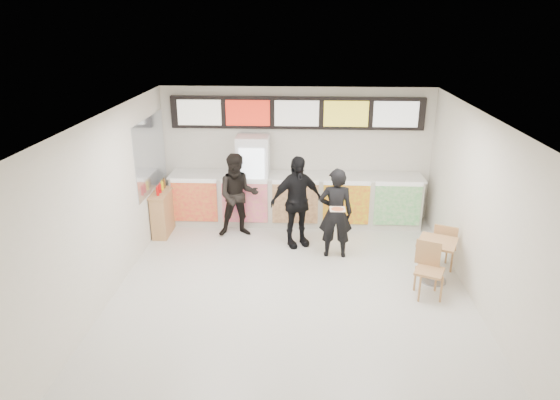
# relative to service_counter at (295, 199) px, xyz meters

# --- Properties ---
(floor) EXTENTS (7.00, 7.00, 0.00)m
(floor) POSITION_rel_service_counter_xyz_m (-0.00, -3.09, -0.57)
(floor) COLOR beige
(floor) RESTS_ON ground
(ceiling) EXTENTS (7.00, 7.00, 0.00)m
(ceiling) POSITION_rel_service_counter_xyz_m (-0.00, -3.09, 2.43)
(ceiling) COLOR white
(ceiling) RESTS_ON wall_back
(wall_back) EXTENTS (6.00, 0.00, 6.00)m
(wall_back) POSITION_rel_service_counter_xyz_m (-0.00, 0.41, 0.93)
(wall_back) COLOR silver
(wall_back) RESTS_ON floor
(wall_left) EXTENTS (0.00, 7.00, 7.00)m
(wall_left) POSITION_rel_service_counter_xyz_m (-3.00, -3.09, 0.93)
(wall_left) COLOR silver
(wall_left) RESTS_ON floor
(wall_right) EXTENTS (0.00, 7.00, 7.00)m
(wall_right) POSITION_rel_service_counter_xyz_m (3.00, -3.09, 0.93)
(wall_right) COLOR silver
(wall_right) RESTS_ON floor
(service_counter) EXTENTS (5.56, 0.77, 1.14)m
(service_counter) POSITION_rel_service_counter_xyz_m (0.00, 0.00, 0.00)
(service_counter) COLOR silver
(service_counter) RESTS_ON floor
(menu_board) EXTENTS (5.50, 0.14, 0.70)m
(menu_board) POSITION_rel_service_counter_xyz_m (0.00, 0.32, 1.88)
(menu_board) COLOR black
(menu_board) RESTS_ON wall_back
(drinks_fridge) EXTENTS (0.70, 0.67, 2.00)m
(drinks_fridge) POSITION_rel_service_counter_xyz_m (-0.93, 0.02, 0.43)
(drinks_fridge) COLOR white
(drinks_fridge) RESTS_ON floor
(mirror_panel) EXTENTS (0.01, 2.00, 1.50)m
(mirror_panel) POSITION_rel_service_counter_xyz_m (-2.99, -0.64, 1.18)
(mirror_panel) COLOR #B2B7BF
(mirror_panel) RESTS_ON wall_left
(customer_main) EXTENTS (0.65, 0.43, 1.78)m
(customer_main) POSITION_rel_service_counter_xyz_m (0.79, -1.60, 0.32)
(customer_main) COLOR black
(customer_main) RESTS_ON floor
(customer_left) EXTENTS (0.97, 0.81, 1.79)m
(customer_left) POSITION_rel_service_counter_xyz_m (-1.19, -0.71, 0.32)
(customer_left) COLOR black
(customer_left) RESTS_ON floor
(customer_mid) EXTENTS (1.19, 0.89, 1.88)m
(customer_mid) POSITION_rel_service_counter_xyz_m (0.04, -1.14, 0.37)
(customer_mid) COLOR black
(customer_mid) RESTS_ON floor
(pizza_slice) EXTENTS (0.36, 0.36, 0.02)m
(pizza_slice) POSITION_rel_service_counter_xyz_m (0.79, -2.05, 0.58)
(pizza_slice) COLOR beige
(pizza_slice) RESTS_ON customer_main
(cafe_table) EXTENTS (1.02, 1.62, 0.92)m
(cafe_table) POSITION_rel_service_counter_xyz_m (2.50, -2.53, -0.03)
(cafe_table) COLOR tan
(cafe_table) RESTS_ON floor
(condiment_ledge) EXTENTS (0.34, 0.85, 1.13)m
(condiment_ledge) POSITION_rel_service_counter_xyz_m (-2.82, -0.72, -0.09)
(condiment_ledge) COLOR tan
(condiment_ledge) RESTS_ON floor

